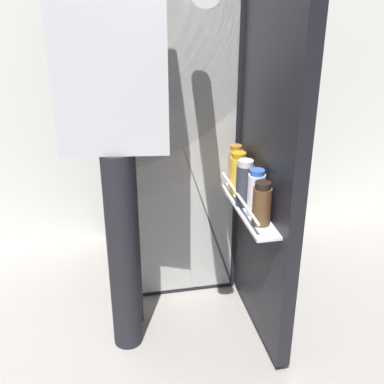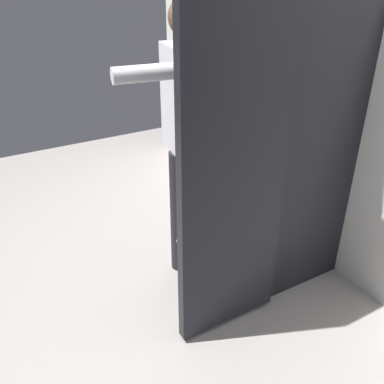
% 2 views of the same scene
% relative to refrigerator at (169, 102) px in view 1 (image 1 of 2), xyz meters
% --- Properties ---
extents(ground_plane, '(5.65, 5.65, 0.00)m').
position_rel_refrigerator_xyz_m(ground_plane, '(-0.03, -0.50, -0.90)').
color(ground_plane, gray).
extents(kitchen_wall, '(4.40, 0.10, 2.48)m').
position_rel_refrigerator_xyz_m(kitchen_wall, '(-0.03, 0.41, 0.34)').
color(kitchen_wall, silver).
rests_on(kitchen_wall, ground_plane).
extents(refrigerator, '(0.66, 1.21, 1.81)m').
position_rel_refrigerator_xyz_m(refrigerator, '(0.00, 0.00, 0.00)').
color(refrigerator, black).
rests_on(refrigerator, ground_plane).
extents(person, '(0.54, 0.75, 1.72)m').
position_rel_refrigerator_xyz_m(person, '(-0.26, -0.48, 0.13)').
color(person, black).
rests_on(person, ground_plane).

